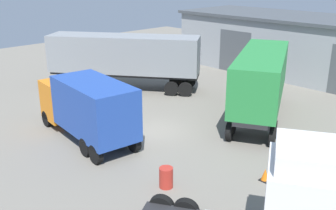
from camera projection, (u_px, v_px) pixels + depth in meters
name	position (u px, v px, depth m)	size (l,w,h in m)	color
ground_plane	(154.00, 131.00, 21.91)	(60.00, 60.00, 0.00)	slate
warehouse_building	(310.00, 47.00, 32.79)	(23.27, 7.95, 4.88)	#93999E
tractor_unit_white	(289.00, 210.00, 11.56)	(6.82, 5.38, 4.02)	silver
container_trailer_green	(261.00, 78.00, 22.96)	(6.38, 9.21, 4.04)	#28843D
box_truck_orange	(87.00, 106.00, 20.41)	(7.17, 3.15, 3.31)	orange
container_trailer_yellow	(125.00, 55.00, 28.93)	(10.44, 8.51, 4.01)	gray
oil_drum	(166.00, 177.00, 16.21)	(0.58, 0.58, 0.88)	#B22D23
traffic_cone	(265.00, 175.00, 16.76)	(0.40, 0.40, 0.55)	black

